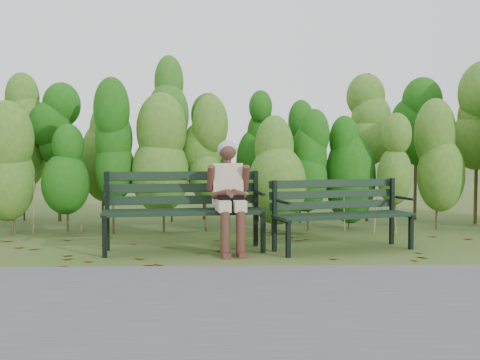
{
  "coord_description": "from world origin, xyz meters",
  "views": [
    {
      "loc": [
        -0.16,
        -6.11,
        1.09
      ],
      "look_at": [
        0.0,
        0.35,
        0.75
      ],
      "focal_mm": 42.0,
      "sensor_mm": 36.0,
      "label": 1
    }
  ],
  "objects": [
    {
      "name": "ground",
      "position": [
        0.0,
        0.0,
        0.0
      ],
      "size": [
        80.0,
        80.0,
        0.0
      ],
      "primitive_type": "plane",
      "color": "#34541B"
    },
    {
      "name": "bench_right",
      "position": [
        1.1,
        0.01,
        0.45
      ],
      "size": [
        1.62,
        0.94,
        0.77
      ],
      "color": "black",
      "rests_on": "ground"
    },
    {
      "name": "seated_woman",
      "position": [
        -0.13,
        -0.11,
        0.68
      ],
      "size": [
        0.48,
        0.71,
        1.2
      ],
      "color": "tan",
      "rests_on": "ground"
    },
    {
      "name": "leaf_litter",
      "position": [
        -0.08,
        -0.26,
        0.0
      ],
      "size": [
        6.06,
        2.06,
        0.01
      ],
      "color": "brown",
      "rests_on": "ground"
    },
    {
      "name": "footpath",
      "position": [
        0.0,
        -2.2,
        0.01
      ],
      "size": [
        60.0,
        2.5,
        0.01
      ],
      "primitive_type": "cube",
      "color": "#474749",
      "rests_on": "ground"
    },
    {
      "name": "bench_left",
      "position": [
        -0.62,
        0.0,
        0.51
      ],
      "size": [
        1.79,
        0.8,
        0.86
      ],
      "color": "black",
      "rests_on": "ground"
    },
    {
      "name": "hedge_band",
      "position": [
        0.0,
        1.86,
        1.26
      ],
      "size": [
        11.04,
        1.67,
        2.42
      ],
      "color": "#47381E",
      "rests_on": "ground"
    }
  ]
}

